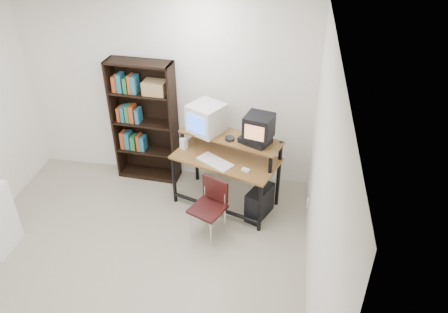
# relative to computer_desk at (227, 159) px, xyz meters

# --- Properties ---
(floor) EXTENTS (4.00, 4.00, 0.01)m
(floor) POSITION_rel_computer_desk_xyz_m (-0.92, -1.38, -0.71)
(floor) COLOR #B0A892
(floor) RESTS_ON ground
(ceiling) EXTENTS (4.00, 4.00, 0.01)m
(ceiling) POSITION_rel_computer_desk_xyz_m (-0.92, -1.38, 1.90)
(ceiling) COLOR white
(ceiling) RESTS_ON back_wall
(back_wall) EXTENTS (4.00, 0.01, 2.60)m
(back_wall) POSITION_rel_computer_desk_xyz_m (-0.92, 0.62, 0.60)
(back_wall) COLOR white
(back_wall) RESTS_ON floor
(right_wall) EXTENTS (0.01, 4.00, 2.60)m
(right_wall) POSITION_rel_computer_desk_xyz_m (1.08, -1.38, 0.60)
(right_wall) COLOR white
(right_wall) RESTS_ON floor
(computer_desk) EXTENTS (1.47, 1.06, 0.98)m
(computer_desk) POSITION_rel_computer_desk_xyz_m (0.00, 0.00, 0.00)
(computer_desk) COLOR brown
(computer_desk) RESTS_ON floor
(crt_monitor) EXTENTS (0.54, 0.54, 0.38)m
(crt_monitor) POSITION_rel_computer_desk_xyz_m (-0.29, 0.20, 0.46)
(crt_monitor) COLOR silver
(crt_monitor) RESTS_ON computer_desk
(vcr) EXTENTS (0.44, 0.40, 0.08)m
(vcr) POSITION_rel_computer_desk_xyz_m (0.36, -0.00, 0.31)
(vcr) COLOR black
(vcr) RESTS_ON computer_desk
(crt_tv) EXTENTS (0.40, 0.39, 0.31)m
(crt_tv) POSITION_rel_computer_desk_xyz_m (0.39, 0.00, 0.50)
(crt_tv) COLOR black
(crt_tv) RESTS_ON vcr
(cd_spindle) EXTENTS (0.16, 0.16, 0.05)m
(cd_spindle) POSITION_rel_computer_desk_xyz_m (0.04, 0.01, 0.29)
(cd_spindle) COLOR #26262B
(cd_spindle) RESTS_ON computer_desk
(keyboard) EXTENTS (0.51, 0.43, 0.03)m
(keyboard) POSITION_rel_computer_desk_xyz_m (-0.12, -0.16, 0.04)
(keyboard) COLOR silver
(keyboard) RESTS_ON computer_desk
(mousepad) EXTENTS (0.23, 0.20, 0.01)m
(mousepad) POSITION_rel_computer_desk_xyz_m (0.26, -0.25, 0.02)
(mousepad) COLOR black
(mousepad) RESTS_ON computer_desk
(mouse) EXTENTS (0.12, 0.09, 0.03)m
(mouse) POSITION_rel_computer_desk_xyz_m (0.28, -0.27, 0.04)
(mouse) COLOR white
(mouse) RESTS_ON mousepad
(desk_speaker) EXTENTS (0.10, 0.10, 0.17)m
(desk_speaker) POSITION_rel_computer_desk_xyz_m (-0.59, 0.11, 0.10)
(desk_speaker) COLOR silver
(desk_speaker) RESTS_ON computer_desk
(pc_tower) EXTENTS (0.37, 0.49, 0.42)m
(pc_tower) POSITION_rel_computer_desk_xyz_m (0.46, -0.21, -0.49)
(pc_tower) COLOR black
(pc_tower) RESTS_ON floor
(school_chair) EXTENTS (0.50, 0.50, 0.75)m
(school_chair) POSITION_rel_computer_desk_xyz_m (-0.10, -0.62, -0.24)
(school_chair) COLOR black
(school_chair) RESTS_ON floor
(bookshelf) EXTENTS (0.90, 0.36, 1.77)m
(bookshelf) POSITION_rel_computer_desk_xyz_m (-1.22, 0.48, 0.21)
(bookshelf) COLOR black
(bookshelf) RESTS_ON floor
(wall_outlet) EXTENTS (0.02, 0.08, 0.12)m
(wall_outlet) POSITION_rel_computer_desk_xyz_m (1.07, -0.23, -0.40)
(wall_outlet) COLOR beige
(wall_outlet) RESTS_ON right_wall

